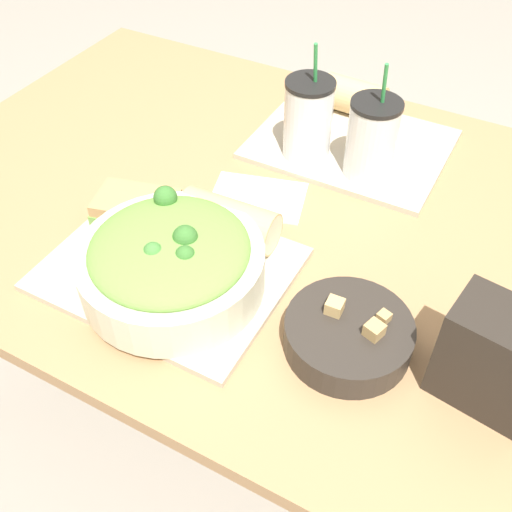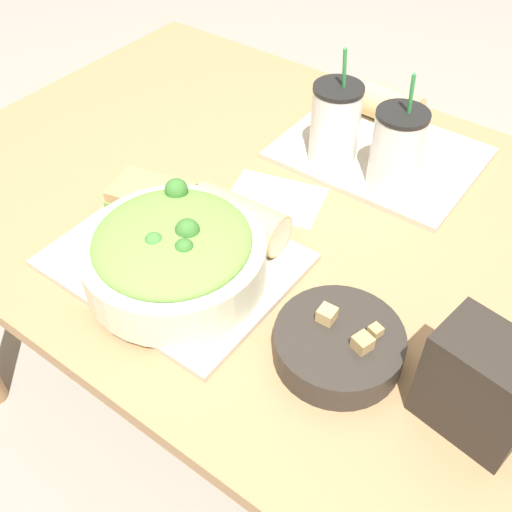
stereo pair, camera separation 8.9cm
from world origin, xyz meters
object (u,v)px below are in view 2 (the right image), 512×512
object	(u,v)px
baguette_near	(240,219)
chip_bag	(481,386)
soup_bowl	(339,344)
baguette_far	(390,106)
drink_cup_red	(396,151)
salad_bowl	(174,253)
napkin_folded	(275,198)
drink_cup_dark	(335,126)
sandwich_near	(153,202)

from	to	relation	value
baguette_near	chip_bag	bearing A→B (deg)	-104.12
baguette_near	chip_bag	world-z (taller)	chip_bag
soup_bowl	chip_bag	world-z (taller)	chip_bag
soup_bowl	baguette_far	bearing A→B (deg)	111.03
baguette_far	drink_cup_red	world-z (taller)	drink_cup_red
salad_bowl	baguette_near	bearing A→B (deg)	80.05
salad_bowl	chip_bag	size ratio (longest dim) A/B	1.86
baguette_near	drink_cup_red	world-z (taller)	drink_cup_red
napkin_folded	drink_cup_dark	bearing A→B (deg)	81.08
sandwich_near	baguette_near	size ratio (longest dim) A/B	0.94
sandwich_near	baguette_far	xyz separation A→B (m)	(0.19, 0.52, 0.00)
salad_bowl	baguette_near	world-z (taller)	salad_bowl
chip_bag	napkin_folded	size ratio (longest dim) A/B	0.77
salad_bowl	soup_bowl	distance (m)	0.29
drink_cup_dark	drink_cup_red	distance (m)	0.13
baguette_near	napkin_folded	size ratio (longest dim) A/B	0.84
sandwich_near	napkin_folded	distance (m)	0.23
drink_cup_dark	chip_bag	world-z (taller)	drink_cup_dark
drink_cup_dark	chip_bag	bearing A→B (deg)	-40.79
drink_cup_red	baguette_near	bearing A→B (deg)	-115.78
drink_cup_red	napkin_folded	xyz separation A→B (m)	(-0.15, -0.16, -0.08)
chip_bag	sandwich_near	bearing A→B (deg)	-175.45
sandwich_near	drink_cup_red	bearing A→B (deg)	34.56
baguette_far	chip_bag	world-z (taller)	chip_bag
salad_bowl	soup_bowl	size ratio (longest dim) A/B	1.55
sandwich_near	drink_cup_dark	bearing A→B (deg)	49.79
salad_bowl	baguette_near	distance (m)	0.14
drink_cup_red	napkin_folded	world-z (taller)	drink_cup_red
soup_bowl	drink_cup_red	xyz separation A→B (m)	(-0.12, 0.39, 0.06)
sandwich_near	baguette_far	size ratio (longest dim) A/B	1.18
soup_bowl	baguette_far	world-z (taller)	baguette_far
salad_bowl	sandwich_near	bearing A→B (deg)	146.36
salad_bowl	chip_bag	distance (m)	0.48
baguette_near	salad_bowl	bearing A→B (deg)	167.93
baguette_near	napkin_folded	xyz separation A→B (m)	(-0.02, 0.13, -0.05)
sandwich_near	chip_bag	xyz separation A→B (m)	(0.60, -0.04, 0.03)
salad_bowl	napkin_folded	xyz separation A→B (m)	(0.01, 0.26, -0.06)
chip_bag	baguette_near	bearing A→B (deg)	176.74
soup_bowl	baguette_far	distance (m)	0.63
chip_bag	napkin_folded	world-z (taller)	chip_bag
drink_cup_dark	drink_cup_red	xyz separation A→B (m)	(0.13, 0.00, -0.00)
drink_cup_red	chip_bag	distance (m)	0.49
baguette_near	baguette_far	world-z (taller)	same
chip_bag	drink_cup_red	bearing A→B (deg)	138.04
soup_bowl	chip_bag	size ratio (longest dim) A/B	1.20
drink_cup_dark	napkin_folded	distance (m)	0.18
drink_cup_dark	napkin_folded	world-z (taller)	drink_cup_dark
salad_bowl	drink_cup_red	world-z (taller)	drink_cup_red
baguette_near	napkin_folded	distance (m)	0.14
sandwich_near	chip_bag	world-z (taller)	chip_bag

